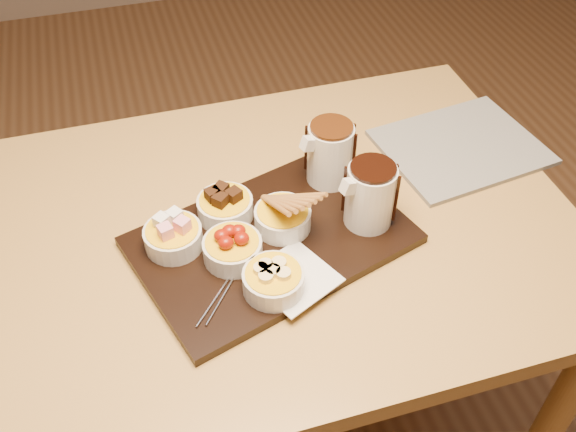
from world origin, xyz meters
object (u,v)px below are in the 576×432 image
object	(u,v)px
dining_table	(250,264)
newspaper	(461,147)
bowl_strawberries	(233,250)
pitcher_dark_chocolate	(370,196)
pitcher_milk_chocolate	(330,154)
serving_board	(272,240)

from	to	relation	value
dining_table	newspaper	size ratio (longest dim) A/B	3.86
bowl_strawberries	newspaper	xyz separation A→B (m)	(0.52, 0.17, -0.03)
dining_table	newspaper	xyz separation A→B (m)	(0.48, 0.10, 0.10)
bowl_strawberries	pitcher_dark_chocolate	size ratio (longest dim) A/B	0.85
pitcher_milk_chocolate	newspaper	world-z (taller)	pitcher_milk_chocolate
bowl_strawberries	pitcher_dark_chocolate	distance (m)	0.25
bowl_strawberries	pitcher_milk_chocolate	size ratio (longest dim) A/B	0.85
dining_table	bowl_strawberries	xyz separation A→B (m)	(-0.04, -0.08, 0.14)
newspaper	dining_table	bearing A→B (deg)	-176.25
serving_board	pitcher_milk_chocolate	size ratio (longest dim) A/B	3.92
serving_board	bowl_strawberries	distance (m)	0.08
serving_board	bowl_strawberries	xyz separation A→B (m)	(-0.07, -0.03, 0.03)
bowl_strawberries	pitcher_milk_chocolate	distance (m)	0.27
bowl_strawberries	pitcher_dark_chocolate	world-z (taller)	pitcher_dark_chocolate
bowl_strawberries	pitcher_dark_chocolate	xyz separation A→B (m)	(0.25, 0.02, 0.04)
dining_table	pitcher_dark_chocolate	size ratio (longest dim) A/B	10.22
dining_table	pitcher_milk_chocolate	size ratio (longest dim) A/B	10.22
dining_table	newspaper	bearing A→B (deg)	11.42
serving_board	newspaper	bearing A→B (deg)	1.09
serving_board	pitcher_dark_chocolate	bearing A→B (deg)	-19.98
bowl_strawberries	newspaper	size ratio (longest dim) A/B	0.32
bowl_strawberries	newspaper	bearing A→B (deg)	18.57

